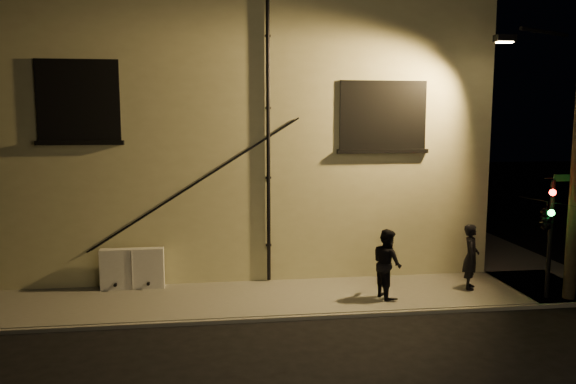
{
  "coord_description": "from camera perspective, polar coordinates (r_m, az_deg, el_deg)",
  "views": [
    {
      "loc": [
        -3.38,
        -13.14,
        4.95
      ],
      "look_at": [
        -1.38,
        1.8,
        2.92
      ],
      "focal_mm": 35.0,
      "sensor_mm": 36.0,
      "label": 1
    }
  ],
  "objects": [
    {
      "name": "ground",
      "position": [
        14.44,
        6.53,
        -12.44
      ],
      "size": [
        90.0,
        90.0,
        0.0
      ],
      "primitive_type": "plane",
      "color": "black"
    },
    {
      "name": "sidewalk",
      "position": [
        18.77,
        6.9,
        -7.5
      ],
      "size": [
        21.0,
        16.0,
        0.12
      ],
      "color": "slate",
      "rests_on": "ground"
    },
    {
      "name": "building",
      "position": [
        22.15,
        -6.68,
        6.19
      ],
      "size": [
        16.2,
        12.23,
        8.8
      ],
      "color": "beige",
      "rests_on": "ground"
    },
    {
      "name": "utility_cabinet",
      "position": [
        16.57,
        -15.53,
        -7.51
      ],
      "size": [
        1.75,
        0.3,
        1.15
      ],
      "primitive_type": "cube",
      "color": "silver",
      "rests_on": "sidewalk"
    },
    {
      "name": "pedestrian_a",
      "position": [
        16.72,
        18.1,
        -6.25
      ],
      "size": [
        0.69,
        0.8,
        1.84
      ],
      "primitive_type": "imported",
      "rotation": [
        0.0,
        0.0,
        1.12
      ],
      "color": "black",
      "rests_on": "sidewalk"
    },
    {
      "name": "pedestrian_b",
      "position": [
        15.37,
        10.04,
        -7.15
      ],
      "size": [
        0.88,
        1.03,
        1.87
      ],
      "primitive_type": "imported",
      "rotation": [
        0.0,
        0.0,
        1.78
      ],
      "color": "black",
      "rests_on": "sidewalk"
    },
    {
      "name": "traffic_signal",
      "position": [
        16.17,
        24.8,
        -2.29
      ],
      "size": [
        1.35,
        1.96,
        3.33
      ],
      "color": "black",
      "rests_on": "sidewalk"
    },
    {
      "name": "streetlamp_pole",
      "position": [
        16.42,
        27.08,
        3.64
      ],
      "size": [
        2.05,
        1.4,
        7.68
      ],
      "color": "black",
      "rests_on": "ground"
    }
  ]
}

